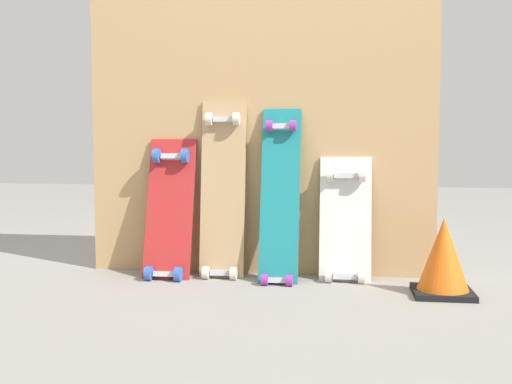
{
  "coord_description": "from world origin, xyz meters",
  "views": [
    {
      "loc": [
        0.38,
        -2.83,
        0.62
      ],
      "look_at": [
        0.0,
        -0.07,
        0.4
      ],
      "focal_mm": 43.54,
      "sensor_mm": 36.0,
      "label": 1
    }
  ],
  "objects_px": {
    "skateboard_natural": "(223,196)",
    "skateboard_teal": "(280,203)",
    "traffic_cone": "(443,257)",
    "skateboard_white": "(345,226)",
    "skateboard_red": "(169,215)"
  },
  "relations": [
    {
      "from": "skateboard_natural",
      "to": "skateboard_teal",
      "type": "distance_m",
      "value": 0.28
    },
    {
      "from": "skateboard_red",
      "to": "skateboard_white",
      "type": "xyz_separation_m",
      "value": [
        0.81,
        0.04,
        -0.04
      ]
    },
    {
      "from": "skateboard_red",
      "to": "skateboard_natural",
      "type": "height_order",
      "value": "skateboard_natural"
    },
    {
      "from": "skateboard_white",
      "to": "skateboard_red",
      "type": "bearing_deg",
      "value": -177.23
    },
    {
      "from": "skateboard_natural",
      "to": "traffic_cone",
      "type": "height_order",
      "value": "skateboard_natural"
    },
    {
      "from": "skateboard_red",
      "to": "skateboard_white",
      "type": "distance_m",
      "value": 0.81
    },
    {
      "from": "skateboard_teal",
      "to": "traffic_cone",
      "type": "xyz_separation_m",
      "value": [
        0.69,
        -0.19,
        -0.2
      ]
    },
    {
      "from": "skateboard_natural",
      "to": "skateboard_teal",
      "type": "xyz_separation_m",
      "value": [
        0.27,
        -0.05,
        -0.02
      ]
    },
    {
      "from": "skateboard_red",
      "to": "skateboard_teal",
      "type": "bearing_deg",
      "value": -0.88
    },
    {
      "from": "skateboard_natural",
      "to": "traffic_cone",
      "type": "distance_m",
      "value": 1.01
    },
    {
      "from": "skateboard_red",
      "to": "skateboard_natural",
      "type": "distance_m",
      "value": 0.26
    },
    {
      "from": "skateboard_natural",
      "to": "skateboard_white",
      "type": "height_order",
      "value": "skateboard_natural"
    },
    {
      "from": "traffic_cone",
      "to": "skateboard_natural",
      "type": "bearing_deg",
      "value": 165.68
    },
    {
      "from": "skateboard_natural",
      "to": "skateboard_white",
      "type": "bearing_deg",
      "value": -0.29
    },
    {
      "from": "skateboard_red",
      "to": "skateboard_natural",
      "type": "relative_size",
      "value": 0.8
    }
  ]
}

